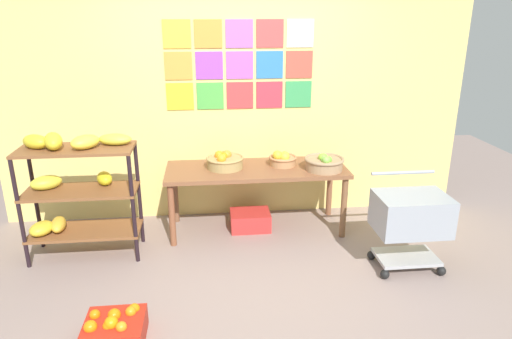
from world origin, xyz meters
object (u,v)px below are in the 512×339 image
(banana_shelf_unit, at_px, (73,182))
(orange_crate_foreground, at_px, (115,329))
(shopping_cart, at_px, (411,217))
(fruit_basket_centre, at_px, (324,163))
(display_table, at_px, (256,175))
(fruit_basket_right, at_px, (283,159))
(produce_crate_under_table, at_px, (250,220))
(fruit_basket_back_left, at_px, (225,161))

(banana_shelf_unit, height_order, orange_crate_foreground, banana_shelf_unit)
(banana_shelf_unit, height_order, shopping_cart, banana_shelf_unit)
(orange_crate_foreground, relative_size, shopping_cart, 0.49)
(banana_shelf_unit, height_order, fruit_basket_centre, banana_shelf_unit)
(banana_shelf_unit, xyz_separation_m, display_table, (1.68, 0.34, -0.12))
(fruit_basket_right, bearing_deg, orange_crate_foreground, -130.38)
(display_table, bearing_deg, produce_crate_under_table, 167.04)
(display_table, distance_m, fruit_basket_centre, 0.68)
(banana_shelf_unit, height_order, fruit_basket_right, banana_shelf_unit)
(banana_shelf_unit, relative_size, fruit_basket_back_left, 3.13)
(fruit_basket_centre, relative_size, shopping_cart, 0.48)
(fruit_basket_centre, xyz_separation_m, orange_crate_foreground, (-1.81, -1.49, -0.65))
(display_table, relative_size, shopping_cart, 2.20)
(fruit_basket_right, xyz_separation_m, fruit_basket_back_left, (-0.59, -0.02, 0.01))
(display_table, relative_size, fruit_basket_centre, 4.59)
(fruit_basket_right, height_order, shopping_cart, fruit_basket_right)
(fruit_basket_back_left, distance_m, orange_crate_foreground, 1.97)
(display_table, height_order, fruit_basket_right, fruit_basket_right)
(fruit_basket_right, relative_size, orange_crate_foreground, 0.71)
(fruit_basket_centre, bearing_deg, fruit_basket_right, 154.77)
(produce_crate_under_table, bearing_deg, orange_crate_foreground, -123.56)
(produce_crate_under_table, bearing_deg, fruit_basket_right, 6.02)
(fruit_basket_right, xyz_separation_m, produce_crate_under_table, (-0.34, -0.04, -0.65))
(produce_crate_under_table, bearing_deg, shopping_cart, -35.23)
(fruit_basket_right, distance_m, shopping_cart, 1.37)
(display_table, distance_m, fruit_basket_back_left, 0.35)
(banana_shelf_unit, xyz_separation_m, fruit_basket_centre, (2.33, 0.21, 0.03))
(fruit_basket_right, relative_size, fruit_basket_centre, 0.73)
(orange_crate_foreground, xyz_separation_m, shopping_cart, (2.38, 0.72, 0.39))
(fruit_basket_right, height_order, orange_crate_foreground, fruit_basket_right)
(display_table, height_order, fruit_basket_back_left, fruit_basket_back_left)
(display_table, distance_m, fruit_basket_right, 0.31)
(fruit_basket_right, xyz_separation_m, shopping_cart, (0.96, -0.95, -0.25))
(produce_crate_under_table, bearing_deg, banana_shelf_unit, -167.48)
(display_table, bearing_deg, fruit_basket_back_left, 173.85)
(fruit_basket_back_left, bearing_deg, shopping_cart, -31.14)
(fruit_basket_back_left, distance_m, shopping_cart, 1.83)
(display_table, xyz_separation_m, fruit_basket_right, (0.27, 0.05, 0.14))
(fruit_basket_centre, bearing_deg, display_table, 168.74)
(banana_shelf_unit, bearing_deg, fruit_basket_right, 11.42)
(banana_shelf_unit, distance_m, fruit_basket_right, 1.99)
(fruit_basket_right, distance_m, produce_crate_under_table, 0.73)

